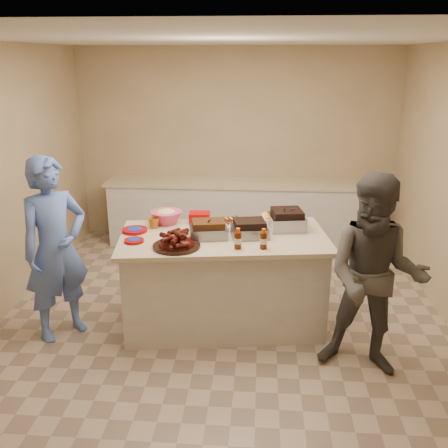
# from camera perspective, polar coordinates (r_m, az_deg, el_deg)

# --- Properties ---
(room) EXTENTS (4.50, 5.00, 2.70)m
(room) POSITION_cam_1_polar(r_m,az_deg,el_deg) (5.24, -0.16, -10.54)
(room) COLOR tan
(room) RESTS_ON ground
(back_counter) EXTENTS (3.60, 0.64, 0.90)m
(back_counter) POSITION_cam_1_polar(r_m,az_deg,el_deg) (7.09, 1.22, 1.34)
(back_counter) COLOR beige
(back_counter) RESTS_ON ground
(island) EXTENTS (2.09, 1.29, 0.93)m
(island) POSITION_cam_1_polar(r_m,az_deg,el_deg) (5.15, -0.04, -11.14)
(island) COLOR beige
(island) RESTS_ON ground
(rib_platter) EXTENTS (0.56, 0.56, 0.17)m
(rib_platter) POSITION_cam_1_polar(r_m,az_deg,el_deg) (4.49, -5.45, -2.65)
(rib_platter) COLOR #3C0904
(rib_platter) RESTS_ON island
(pulled_pork_tray) EXTENTS (0.39, 0.32, 0.11)m
(pulled_pork_tray) POSITION_cam_1_polar(r_m,az_deg,el_deg) (4.71, -1.80, -1.53)
(pulled_pork_tray) COLOR #47230F
(pulled_pork_tray) RESTS_ON island
(brisket_tray) EXTENTS (0.38, 0.34, 0.10)m
(brisket_tray) POSITION_cam_1_polar(r_m,az_deg,el_deg) (4.74, 2.92, -1.42)
(brisket_tray) COLOR black
(brisket_tray) RESTS_ON island
(roasting_pan) EXTENTS (0.39, 0.39, 0.13)m
(roasting_pan) POSITION_cam_1_polar(r_m,az_deg,el_deg) (4.99, 7.16, -0.52)
(roasting_pan) COLOR gray
(roasting_pan) RESTS_ON island
(coleslaw_bowl) EXTENTS (0.36, 0.36, 0.22)m
(coleslaw_bowl) POSITION_cam_1_polar(r_m,az_deg,el_deg) (5.14, -6.58, 0.08)
(coleslaw_bowl) COLOR #CF3B67
(coleslaw_bowl) RESTS_ON island
(sausage_plate) EXTENTS (0.36, 0.36, 0.05)m
(sausage_plate) POSITION_cam_1_polar(r_m,az_deg,el_deg) (5.12, 0.66, 0.15)
(sausage_plate) COLOR silver
(sausage_plate) RESTS_ON island
(mac_cheese_dish) EXTENTS (0.36, 0.28, 0.09)m
(mac_cheese_dish) POSITION_cam_1_polar(r_m,az_deg,el_deg) (5.16, 6.28, 0.16)
(mac_cheese_dish) COLOR #FFB016
(mac_cheese_dish) RESTS_ON island
(bbq_bottle_a) EXTENTS (0.07, 0.07, 0.19)m
(bbq_bottle_a) POSITION_cam_1_polar(r_m,az_deg,el_deg) (4.44, 1.59, -2.82)
(bbq_bottle_a) COLOR #451704
(bbq_bottle_a) RESTS_ON island
(bbq_bottle_b) EXTENTS (0.07, 0.07, 0.19)m
(bbq_bottle_b) POSITION_cam_1_polar(r_m,az_deg,el_deg) (4.45, 4.52, -2.82)
(bbq_bottle_b) COLOR #451704
(bbq_bottle_b) RESTS_ON island
(mustard_bottle) EXTENTS (0.05, 0.05, 0.12)m
(mustard_bottle) POSITION_cam_1_polar(r_m,az_deg,el_deg) (4.96, -3.08, -0.51)
(mustard_bottle) COLOR #E3BE0A
(mustard_bottle) RESTS_ON island
(sauce_bowl) EXTENTS (0.15, 0.07, 0.15)m
(sauce_bowl) POSITION_cam_1_polar(r_m,az_deg,el_deg) (4.88, -0.20, -0.79)
(sauce_bowl) COLOR silver
(sauce_bowl) RESTS_ON island
(plate_stack_large) EXTENTS (0.27, 0.27, 0.03)m
(plate_stack_large) POSITION_cam_1_polar(r_m,az_deg,el_deg) (4.94, -10.16, -0.87)
(plate_stack_large) COLOR #970205
(plate_stack_large) RESTS_ON island
(plate_stack_small) EXTENTS (0.20, 0.20, 0.03)m
(plate_stack_small) POSITION_cam_1_polar(r_m,az_deg,el_deg) (4.66, -10.23, -2.04)
(plate_stack_small) COLOR #970205
(plate_stack_small) RESTS_ON island
(plastic_cup) EXTENTS (0.12, 0.12, 0.11)m
(plastic_cup) POSITION_cam_1_polar(r_m,az_deg,el_deg) (5.01, -8.00, -0.45)
(plastic_cup) COLOR #A85F0F
(plastic_cup) RESTS_ON island
(basket_stack) EXTENTS (0.22, 0.17, 0.10)m
(basket_stack) POSITION_cam_1_polar(r_m,az_deg,el_deg) (5.14, -2.81, 0.20)
(basket_stack) COLOR #970205
(basket_stack) RESTS_ON island
(guest_blue) EXTENTS (1.72, 1.64, 0.42)m
(guest_blue) POSITION_cam_1_polar(r_m,az_deg,el_deg) (5.21, -17.69, -11.70)
(guest_blue) COLOR #5373C5
(guest_blue) RESTS_ON ground
(guest_gray) EXTENTS (1.24, 1.87, 0.65)m
(guest_gray) POSITION_cam_1_polar(r_m,az_deg,el_deg) (4.65, 15.85, -15.53)
(guest_gray) COLOR #514E49
(guest_gray) RESTS_ON ground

